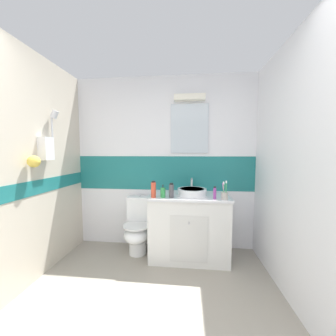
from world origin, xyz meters
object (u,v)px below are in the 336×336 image
(toilet, at_px, (138,227))
(toothbrush_cup, at_px, (225,195))
(mouthwash_bottle, at_px, (153,190))
(shampoo_bottle_tall, at_px, (171,191))
(soap_dispenser, at_px, (163,192))
(toothpaste_tube_upright, at_px, (215,193))
(sink_basin, at_px, (192,191))

(toilet, distance_m, toothbrush_cup, 1.27)
(mouthwash_bottle, distance_m, shampoo_bottle_tall, 0.22)
(toilet, xyz_separation_m, soap_dispenser, (0.38, -0.23, 0.55))
(soap_dispenser, relative_size, mouthwash_bottle, 0.78)
(toothbrush_cup, distance_m, shampoo_bottle_tall, 0.64)
(toilet, relative_size, toothpaste_tube_upright, 5.06)
(toilet, distance_m, soap_dispenser, 0.71)
(mouthwash_bottle, relative_size, shampoo_bottle_tall, 1.14)
(sink_basin, bearing_deg, soap_dispenser, -153.85)
(sink_basin, bearing_deg, shampoo_bottle_tall, -144.48)
(toothpaste_tube_upright, relative_size, mouthwash_bottle, 0.74)
(toothpaste_tube_upright, distance_m, mouthwash_bottle, 0.74)
(sink_basin, bearing_deg, toothpaste_tube_upright, -36.96)
(mouthwash_bottle, bearing_deg, toothbrush_cup, -0.48)
(mouthwash_bottle, bearing_deg, toothpaste_tube_upright, -0.32)
(toothbrush_cup, height_order, shampoo_bottle_tall, toothbrush_cup)
(mouthwash_bottle, xyz_separation_m, shampoo_bottle_tall, (0.22, 0.01, -0.01))
(soap_dispenser, bearing_deg, toilet, 148.58)
(toothbrush_cup, xyz_separation_m, soap_dispenser, (-0.74, 0.03, 0.01))
(toothbrush_cup, xyz_separation_m, mouthwash_bottle, (-0.86, 0.01, 0.04))
(toothbrush_cup, bearing_deg, sink_basin, 151.86)
(sink_basin, bearing_deg, toothbrush_cup, -28.14)
(shampoo_bottle_tall, bearing_deg, sink_basin, 35.52)
(mouthwash_bottle, height_order, shampoo_bottle_tall, mouthwash_bottle)
(toilet, relative_size, shampoo_bottle_tall, 4.27)
(toilet, height_order, toothpaste_tube_upright, toothpaste_tube_upright)
(sink_basin, height_order, toothbrush_cup, toothbrush_cup)
(sink_basin, xyz_separation_m, soap_dispenser, (-0.36, -0.18, 0.02))
(soap_dispenser, relative_size, shampoo_bottle_tall, 0.88)
(toothpaste_tube_upright, relative_size, shampoo_bottle_tall, 0.84)
(shampoo_bottle_tall, bearing_deg, toilet, 153.86)
(soap_dispenser, distance_m, mouthwash_bottle, 0.12)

